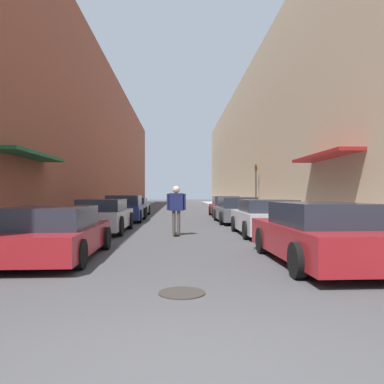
# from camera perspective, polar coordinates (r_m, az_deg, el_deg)

# --- Properties ---
(ground) EXTENTS (137.07, 137.07, 0.00)m
(ground) POSITION_cam_1_polar(r_m,az_deg,el_deg) (27.90, -1.99, -3.32)
(ground) COLOR #424244
(curb_strip_left) EXTENTS (1.80, 62.30, 0.12)m
(curb_strip_left) POSITION_cam_1_polar(r_m,az_deg,el_deg) (34.46, -10.26, -2.63)
(curb_strip_left) COLOR #A3A099
(curb_strip_left) RESTS_ON ground
(curb_strip_right) EXTENTS (1.80, 62.30, 0.12)m
(curb_strip_right) POSITION_cam_1_polar(r_m,az_deg,el_deg) (34.48, 6.22, -2.63)
(curb_strip_right) COLOR #A3A099
(curb_strip_right) RESTS_ON ground
(building_row_left) EXTENTS (4.90, 62.30, 12.38)m
(building_row_left) POSITION_cam_1_polar(r_m,az_deg,el_deg) (35.27, -14.96, 7.41)
(building_row_left) COLOR brown
(building_row_left) RESTS_ON ground
(building_row_right) EXTENTS (4.90, 62.30, 12.19)m
(building_row_right) POSITION_cam_1_polar(r_m,az_deg,el_deg) (35.29, 10.92, 7.24)
(building_row_right) COLOR tan
(building_row_right) RESTS_ON ground
(parked_car_left_0) EXTENTS (2.08, 4.31, 1.19)m
(parked_car_left_0) POSITION_cam_1_polar(r_m,az_deg,el_deg) (9.17, -20.50, -5.94)
(parked_car_left_0) COLOR maroon
(parked_car_left_0) RESTS_ON ground
(parked_car_left_1) EXTENTS (1.86, 4.40, 1.28)m
(parked_car_left_1) POSITION_cam_1_polar(r_m,az_deg,el_deg) (14.75, -13.33, -3.58)
(parked_car_left_1) COLOR #B7B7BC
(parked_car_left_1) RESTS_ON ground
(parked_car_left_2) EXTENTS (2.05, 4.33, 1.40)m
(parked_car_left_2) POSITION_cam_1_polar(r_m,az_deg,el_deg) (20.45, -10.22, -2.54)
(parked_car_left_2) COLOR navy
(parked_car_left_2) RESTS_ON ground
(parked_car_left_3) EXTENTS (2.01, 4.04, 1.21)m
(parked_car_left_3) POSITION_cam_1_polar(r_m,az_deg,el_deg) (25.43, -8.90, -2.27)
(parked_car_left_3) COLOR gray
(parked_car_left_3) RESTS_ON ground
(parked_car_right_0) EXTENTS (1.92, 4.55, 1.30)m
(parked_car_right_0) POSITION_cam_1_polar(r_m,az_deg,el_deg) (8.39, 18.60, -6.12)
(parked_car_right_0) COLOR maroon
(parked_car_right_0) RESTS_ON ground
(parked_car_right_1) EXTENTS (2.09, 4.14, 1.27)m
(parked_car_right_1) POSITION_cam_1_polar(r_m,az_deg,el_deg) (13.69, 11.26, -3.90)
(parked_car_right_1) COLOR #B7B7BC
(parked_car_right_1) RESTS_ON ground
(parked_car_right_2) EXTENTS (2.01, 4.64, 1.31)m
(parked_car_right_2) POSITION_cam_1_polar(r_m,az_deg,el_deg) (19.30, 6.77, -2.81)
(parked_car_right_2) COLOR #515459
(parked_car_right_2) RESTS_ON ground
(parked_car_right_3) EXTENTS (1.92, 3.97, 1.32)m
(parked_car_right_3) POSITION_cam_1_polar(r_m,az_deg,el_deg) (24.62, 5.08, -2.25)
(parked_car_right_3) COLOR maroon
(parked_car_right_3) RESTS_ON ground
(skateboarder) EXTENTS (0.68, 0.78, 1.76)m
(skateboarder) POSITION_cam_1_polar(r_m,az_deg,el_deg) (13.30, -2.42, -1.98)
(skateboarder) COLOR black
(skateboarder) RESTS_ON ground
(manhole_cover) EXTENTS (0.70, 0.70, 0.02)m
(manhole_cover) POSITION_cam_1_polar(r_m,az_deg,el_deg) (5.77, -1.56, -15.11)
(manhole_cover) COLOR #332D28
(manhole_cover) RESTS_ON ground
(traffic_light) EXTENTS (0.16, 0.22, 3.47)m
(traffic_light) POSITION_cam_1_polar(r_m,az_deg,el_deg) (27.26, 9.72, 1.38)
(traffic_light) COLOR #2D2D2D
(traffic_light) RESTS_ON curb_strip_right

